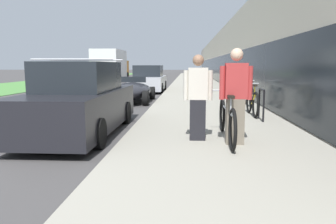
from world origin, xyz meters
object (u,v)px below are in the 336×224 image
at_px(person_rider, 236,97).
at_px(parked_sedan_far, 149,80).
at_px(tandem_bicycle, 227,120).
at_px(person_bystander, 198,98).
at_px(bike_rack_hoop, 261,101).
at_px(parked_sedan_curbside, 81,102).
at_px(cruiser_bike_nearest, 252,102).
at_px(moving_truck, 111,66).
at_px(vintage_roadster_curbside, 130,91).
at_px(cruiser_bike_middle, 249,95).

relative_size(person_rider, parked_sedan_far, 0.39).
bearing_deg(tandem_bicycle, person_bystander, -179.74).
height_order(bike_rack_hoop, parked_sedan_curbside, parked_sedan_curbside).
bearing_deg(person_bystander, cruiser_bike_nearest, 62.83).
height_order(cruiser_bike_nearest, moving_truck, moving_truck).
bearing_deg(vintage_roadster_curbside, parked_sedan_curbside, -89.91).
bearing_deg(person_bystander, tandem_bicycle, 0.26).
distance_m(bike_rack_hoop, cruiser_bike_nearest, 0.89).
height_order(cruiser_bike_middle, parked_sedan_curbside, parked_sedan_curbside).
xyz_separation_m(person_bystander, parked_sedan_far, (-2.60, 13.52, -0.26)).
relative_size(tandem_bicycle, cruiser_bike_middle, 1.42).
xyz_separation_m(person_bystander, parked_sedan_curbside, (-2.69, 1.08, -0.22)).
bearing_deg(parked_sedan_far, cruiser_bike_middle, -60.25).
bearing_deg(moving_truck, person_rider, -72.02).
xyz_separation_m(tandem_bicycle, parked_sedan_curbside, (-3.26, 1.08, 0.22)).
height_order(tandem_bicycle, person_bystander, person_bystander).
xyz_separation_m(person_rider, person_bystander, (-0.69, 0.30, -0.05)).
xyz_separation_m(cruiser_bike_nearest, moving_truck, (-9.65, 23.07, 1.03)).
bearing_deg(cruiser_bike_middle, parked_sedan_far, 119.75).
height_order(parked_sedan_curbside, vintage_roadster_curbside, parked_sedan_curbside).
distance_m(cruiser_bike_middle, moving_truck, 23.14).
bearing_deg(parked_sedan_curbside, bike_rack_hoop, 16.63).
distance_m(person_rider, moving_truck, 28.03).
bearing_deg(moving_truck, cruiser_bike_nearest, -67.31).
distance_m(cruiser_bike_middle, parked_sedan_far, 9.25).
relative_size(person_rider, vintage_roadster_curbside, 0.42).
height_order(tandem_bicycle, parked_sedan_far, parked_sedan_far).
xyz_separation_m(parked_sedan_curbside, vintage_roadster_curbside, (-0.01, 6.62, -0.28)).
distance_m(tandem_bicycle, parked_sedan_curbside, 3.44).
bearing_deg(parked_sedan_curbside, parked_sedan_far, 89.59).
height_order(person_rider, parked_sedan_far, person_rider).
bearing_deg(cruiser_bike_middle, parked_sedan_curbside, -136.67).
bearing_deg(bike_rack_hoop, parked_sedan_far, 111.41).
relative_size(parked_sedan_curbside, moving_truck, 0.68).
relative_size(tandem_bicycle, moving_truck, 0.36).
xyz_separation_m(tandem_bicycle, moving_truck, (-8.54, 26.36, 1.02)).
bearing_deg(person_rider, bike_rack_hoop, 68.37).
bearing_deg(person_bystander, moving_truck, 106.81).
distance_m(person_bystander, cruiser_bike_middle, 5.86).
bearing_deg(cruiser_bike_nearest, person_bystander, -117.17).
height_order(cruiser_bike_nearest, vintage_roadster_curbside, vintage_roadster_curbside).
bearing_deg(cruiser_bike_middle, person_bystander, -109.93).
height_order(parked_sedan_curbside, parked_sedan_far, parked_sedan_curbside).
bearing_deg(cruiser_bike_middle, cruiser_bike_nearest, -97.86).
height_order(person_rider, bike_rack_hoop, person_rider).
xyz_separation_m(tandem_bicycle, person_bystander, (-0.57, -0.00, 0.44)).
bearing_deg(person_rider, cruiser_bike_nearest, 74.41).
xyz_separation_m(cruiser_bike_nearest, parked_sedan_far, (-4.28, 10.23, 0.19)).
distance_m(cruiser_bike_nearest, parked_sedan_far, 11.09).
relative_size(vintage_roadster_curbside, parked_sedan_far, 0.94).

